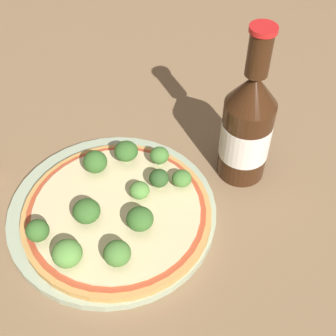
# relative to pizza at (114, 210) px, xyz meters

# --- Properties ---
(ground_plane) EXTENTS (3.00, 3.00, 0.00)m
(ground_plane) POSITION_rel_pizza_xyz_m (0.00, 0.00, -0.02)
(ground_plane) COLOR #846647
(plate) EXTENTS (0.27, 0.27, 0.01)m
(plate) POSITION_rel_pizza_xyz_m (-0.01, -0.00, -0.01)
(plate) COLOR #A3B293
(plate) RESTS_ON ground_plane
(pizza) EXTENTS (0.24, 0.24, 0.01)m
(pizza) POSITION_rel_pizza_xyz_m (0.00, 0.00, 0.00)
(pizza) COLOR tan
(pizza) RESTS_ON plate
(broccoli_floret_0) EXTENTS (0.03, 0.03, 0.03)m
(broccoli_floret_0) POSITION_rel_pizza_xyz_m (0.05, 0.01, 0.03)
(broccoli_floret_0) COLOR #89A866
(broccoli_floret_0) RESTS_ON pizza
(broccoli_floret_1) EXTENTS (0.03, 0.03, 0.03)m
(broccoli_floret_1) POSITION_rel_pizza_xyz_m (-0.03, 0.09, 0.02)
(broccoli_floret_1) COLOR #89A866
(broccoli_floret_1) RESTS_ON pizza
(broccoli_floret_2) EXTENTS (0.03, 0.03, 0.03)m
(broccoli_floret_2) POSITION_rel_pizza_xyz_m (0.04, -0.08, 0.02)
(broccoli_floret_2) COLOR #89A866
(broccoli_floret_2) RESTS_ON pizza
(broccoli_floret_3) EXTENTS (0.03, 0.03, 0.02)m
(broccoli_floret_3) POSITION_rel_pizza_xyz_m (0.00, 0.04, 0.02)
(broccoli_floret_3) COLOR #89A866
(broccoli_floret_3) RESTS_ON pizza
(broccoli_floret_4) EXTENTS (0.03, 0.03, 0.03)m
(broccoli_floret_4) POSITION_rel_pizza_xyz_m (-0.01, -0.10, 0.02)
(broccoli_floret_4) COLOR #89A866
(broccoli_floret_4) RESTS_ON pizza
(broccoli_floret_5) EXTENTS (0.03, 0.03, 0.03)m
(broccoli_floret_5) POSITION_rel_pizza_xyz_m (0.07, -0.04, 0.02)
(broccoli_floret_5) COLOR #89A866
(broccoli_floret_5) RESTS_ON pizza
(broccoli_floret_6) EXTENTS (0.03, 0.03, 0.03)m
(broccoli_floret_6) POSITION_rel_pizza_xyz_m (-0.07, 0.01, 0.02)
(broccoli_floret_6) COLOR #89A866
(broccoli_floret_6) RESTS_ON pizza
(broccoli_floret_7) EXTENTS (0.03, 0.03, 0.02)m
(broccoli_floret_7) POSITION_rel_pizza_xyz_m (0.02, 0.09, 0.02)
(broccoli_floret_7) COLOR #89A866
(broccoli_floret_7) RESTS_ON pizza
(broccoli_floret_8) EXTENTS (0.03, 0.03, 0.03)m
(broccoli_floret_8) POSITION_rel_pizza_xyz_m (0.01, 0.07, 0.02)
(broccoli_floret_8) COLOR #89A866
(broccoli_floret_8) RESTS_ON pizza
(broccoli_floret_9) EXTENTS (0.03, 0.03, 0.03)m
(broccoli_floret_9) POSITION_rel_pizza_xyz_m (-0.06, 0.06, 0.03)
(broccoli_floret_9) COLOR #89A866
(broccoli_floret_9) RESTS_ON pizza
(broccoli_floret_10) EXTENTS (0.03, 0.03, 0.03)m
(broccoli_floret_10) POSITION_rel_pizza_xyz_m (-0.00, -0.04, 0.02)
(broccoli_floret_10) COLOR #89A866
(broccoli_floret_10) RESTS_ON pizza
(beer_bottle) EXTENTS (0.07, 0.07, 0.23)m
(beer_bottle) POSITION_rel_pizza_xyz_m (0.03, 0.19, 0.07)
(beer_bottle) COLOR #381E0F
(beer_bottle) RESTS_ON ground_plane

